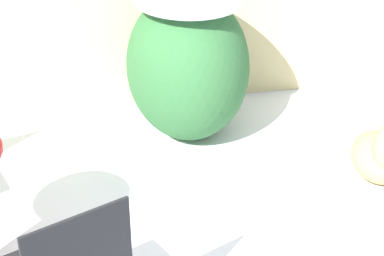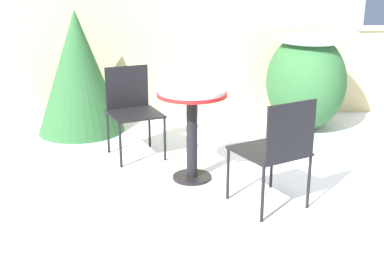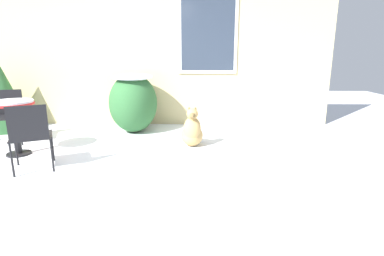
{
  "view_description": "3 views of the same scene",
  "coord_description": "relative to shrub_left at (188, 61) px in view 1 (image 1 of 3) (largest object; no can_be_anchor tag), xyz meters",
  "views": [
    {
      "loc": [
        -0.55,
        -2.31,
        2.11
      ],
      "look_at": [
        0.0,
        0.6,
        0.55
      ],
      "focal_mm": 55.0,
      "sensor_mm": 36.0,
      "label": 1
    },
    {
      "loc": [
        -1.62,
        -3.66,
        1.66
      ],
      "look_at": [
        -1.27,
        0.19,
        0.46
      ],
      "focal_mm": 45.0,
      "sensor_mm": 36.0,
      "label": 2
    },
    {
      "loc": [
        1.34,
        -3.93,
        1.44
      ],
      "look_at": [
        1.26,
        0.69,
        0.29
      ],
      "focal_mm": 28.0,
      "sensor_mm": 36.0,
      "label": 3
    }
  ],
  "objects": [
    {
      "name": "shrub_left",
      "position": [
        0.0,
        0.0,
        0.0
      ],
      "size": [
        0.88,
        1.04,
        1.08
      ],
      "color": "#2D6033",
      "rests_on": "ground_plane"
    }
  ]
}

